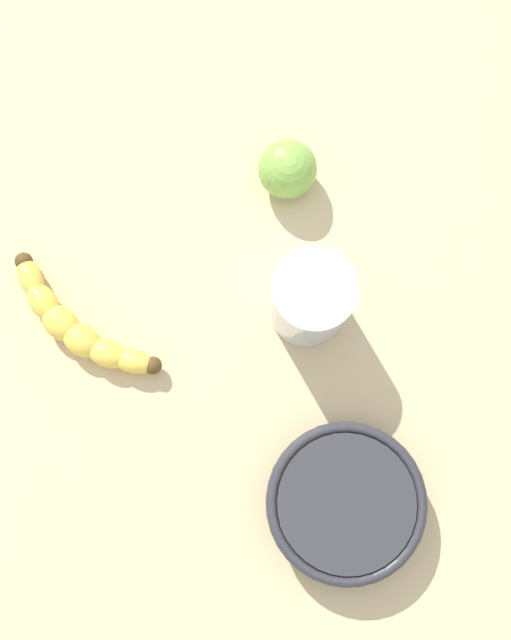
{
  "coord_description": "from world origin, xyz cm",
  "views": [
    {
      "loc": [
        -5.69,
        15.02,
        86.63
      ],
      "look_at": [
        -4.99,
        1.82,
        5.0
      ],
      "focal_mm": 41.3,
      "sensor_mm": 36.0,
      "label": 1
    }
  ],
  "objects_px": {
    "smoothie_glass": "(310,297)",
    "green_apple_fruit": "(287,169)",
    "ceramic_bowl": "(345,502)",
    "banana": "(76,327)"
  },
  "relations": [
    {
      "from": "ceramic_bowl",
      "to": "green_apple_fruit",
      "type": "xyz_separation_m",
      "value": [
        0.08,
        -0.37,
        0.0
      ]
    },
    {
      "from": "green_apple_fruit",
      "to": "ceramic_bowl",
      "type": "bearing_deg",
      "value": 102.04
    },
    {
      "from": "banana",
      "to": "green_apple_fruit",
      "type": "xyz_separation_m",
      "value": [
        -0.23,
        -0.19,
        0.02
      ]
    },
    {
      "from": "smoothie_glass",
      "to": "green_apple_fruit",
      "type": "xyz_separation_m",
      "value": [
        0.03,
        -0.15,
        -0.03
      ]
    },
    {
      "from": "banana",
      "to": "ceramic_bowl",
      "type": "bearing_deg",
      "value": 5.78
    },
    {
      "from": "banana",
      "to": "ceramic_bowl",
      "type": "relative_size",
      "value": 1.05
    },
    {
      "from": "smoothie_glass",
      "to": "green_apple_fruit",
      "type": "height_order",
      "value": "smoothie_glass"
    },
    {
      "from": "ceramic_bowl",
      "to": "green_apple_fruit",
      "type": "relative_size",
      "value": 2.5
    },
    {
      "from": "ceramic_bowl",
      "to": "banana",
      "type": "bearing_deg",
      "value": -29.72
    },
    {
      "from": "green_apple_fruit",
      "to": "smoothie_glass",
      "type": "bearing_deg",
      "value": 101.36
    }
  ]
}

